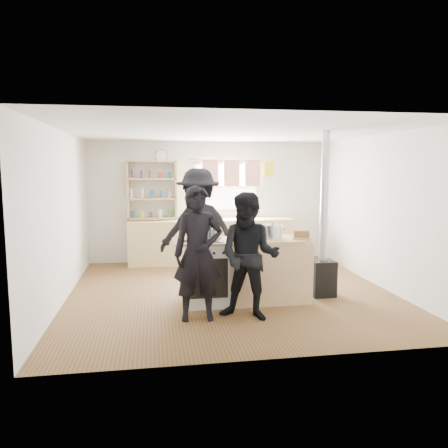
{
  "coord_description": "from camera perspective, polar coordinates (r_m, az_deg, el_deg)",
  "views": [
    {
      "loc": [
        -1.18,
        -6.63,
        1.94
      ],
      "look_at": [
        -0.12,
        -0.1,
        1.1
      ],
      "focal_mm": 35.0,
      "sensor_mm": 36.0,
      "label": 1
    }
  ],
  "objects": [
    {
      "name": "person_far",
      "position": [
        7.13,
        -3.34,
        -0.56
      ],
      "size": [
        1.37,
        0.95,
        1.95
      ],
      "primitive_type": "imported",
      "rotation": [
        0.0,
        0.0,
        3.33
      ],
      "color": "black",
      "rests_on": "ground"
    },
    {
      "name": "roast_tray",
      "position": [
        6.28,
        2.62,
        -1.68
      ],
      "size": [
        0.36,
        0.27,
        0.07
      ],
      "color": "silver",
      "rests_on": "cooking_island"
    },
    {
      "name": "flue_heater",
      "position": [
        6.84,
        12.78,
        -3.89
      ],
      "size": [
        0.35,
        0.35,
        2.5
      ],
      "color": "black",
      "rests_on": "ground"
    },
    {
      "name": "person_near_left",
      "position": [
        5.58,
        -3.4,
        -3.9
      ],
      "size": [
        0.64,
        0.44,
        1.73
      ],
      "primitive_type": "imported",
      "rotation": [
        0.0,
        0.0,
        -0.03
      ],
      "color": "black",
      "rests_on": "ground"
    },
    {
      "name": "shelving_unit",
      "position": [
        8.98,
        -9.38,
        4.42
      ],
      "size": [
        1.0,
        0.28,
        1.2
      ],
      "color": "tan",
      "rests_on": "back_counter"
    },
    {
      "name": "person_near_right",
      "position": [
        5.61,
        3.32,
        -4.27
      ],
      "size": [
        0.99,
        0.91,
        1.65
      ],
      "primitive_type": "imported",
      "rotation": [
        0.0,
        0.0,
        -0.44
      ],
      "color": "black",
      "rests_on": "ground"
    },
    {
      "name": "stockpot_stove",
      "position": [
        6.29,
        -1.65,
        -1.21
      ],
      "size": [
        0.24,
        0.24,
        0.19
      ],
      "color": "silver",
      "rests_on": "cooking_island"
    },
    {
      "name": "thermos",
      "position": [
        9.13,
        3.81,
        1.59
      ],
      "size": [
        0.1,
        0.1,
        0.29
      ],
      "primitive_type": "cylinder",
      "color": "silver",
      "rests_on": "back_counter"
    },
    {
      "name": "stockpot_counter",
      "position": [
        6.36,
        6.29,
        -0.99
      ],
      "size": [
        0.32,
        0.32,
        0.23
      ],
      "color": "silver",
      "rests_on": "cooking_island"
    },
    {
      "name": "ground",
      "position": [
        7.01,
        0.84,
        -8.87
      ],
      "size": [
        5.0,
        5.0,
        0.01
      ],
      "primitive_type": "cube",
      "color": "brown",
      "rests_on": "ground"
    },
    {
      "name": "cooking_island",
      "position": [
        6.4,
        3.0,
        -6.1
      ],
      "size": [
        1.97,
        0.64,
        0.93
      ],
      "color": "white",
      "rests_on": "ground"
    },
    {
      "name": "bread_board",
      "position": [
        6.42,
        10.05,
        -1.47
      ],
      "size": [
        0.32,
        0.25,
        0.12
      ],
      "color": "tan",
      "rests_on": "cooking_island"
    },
    {
      "name": "skillet_greens",
      "position": [
        6.1,
        -3.11,
        -2.03
      ],
      "size": [
        0.4,
        0.4,
        0.05
      ],
      "color": "black",
      "rests_on": "cooking_island"
    },
    {
      "name": "back_counter",
      "position": [
        9.05,
        -1.62,
        -2.24
      ],
      "size": [
        3.4,
        0.55,
        0.9
      ],
      "primitive_type": "cube",
      "color": "#D8BE82",
      "rests_on": "ground"
    }
  ]
}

